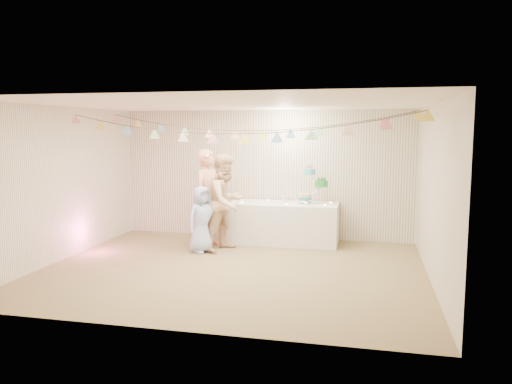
% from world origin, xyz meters
% --- Properties ---
extents(floor, '(6.00, 6.00, 0.00)m').
position_xyz_m(floor, '(0.00, 0.00, 0.00)').
color(floor, brown).
rests_on(floor, ground).
extents(ceiling, '(6.00, 6.00, 0.00)m').
position_xyz_m(ceiling, '(0.00, 0.00, 2.60)').
color(ceiling, white).
rests_on(ceiling, ground).
extents(back_wall, '(6.00, 6.00, 0.00)m').
position_xyz_m(back_wall, '(0.00, 2.50, 1.30)').
color(back_wall, silver).
rests_on(back_wall, ground).
extents(front_wall, '(6.00, 6.00, 0.00)m').
position_xyz_m(front_wall, '(0.00, -2.50, 1.30)').
color(front_wall, silver).
rests_on(front_wall, ground).
extents(left_wall, '(5.00, 5.00, 0.00)m').
position_xyz_m(left_wall, '(-3.00, 0.00, 1.30)').
color(left_wall, silver).
rests_on(left_wall, ground).
extents(right_wall, '(5.00, 5.00, 0.00)m').
position_xyz_m(right_wall, '(3.00, 0.00, 1.30)').
color(right_wall, silver).
rests_on(right_wall, ground).
extents(table, '(2.11, 0.85, 0.79)m').
position_xyz_m(table, '(0.47, 2.03, 0.40)').
color(table, silver).
rests_on(table, floor).
extents(cake_stand, '(0.62, 0.37, 0.69)m').
position_xyz_m(cake_stand, '(1.02, 2.08, 1.10)').
color(cake_stand, silver).
rests_on(cake_stand, table).
extents(cake_bottom, '(0.31, 0.31, 0.15)m').
position_xyz_m(cake_bottom, '(0.87, 2.02, 0.84)').
color(cake_bottom, teal).
rests_on(cake_bottom, cake_stand).
extents(cake_middle, '(0.27, 0.27, 0.22)m').
position_xyz_m(cake_middle, '(1.20, 2.17, 1.11)').
color(cake_middle, '#1B7E2D').
rests_on(cake_middle, cake_stand).
extents(cake_top_tier, '(0.25, 0.25, 0.19)m').
position_xyz_m(cake_top_tier, '(0.96, 2.05, 1.38)').
color(cake_top_tier, '#44ACD7').
rests_on(cake_top_tier, cake_stand).
extents(platter, '(0.36, 0.36, 0.02)m').
position_xyz_m(platter, '(-0.04, 1.98, 0.76)').
color(platter, white).
rests_on(platter, table).
extents(posy, '(0.12, 0.12, 0.14)m').
position_xyz_m(posy, '(0.47, 2.08, 0.82)').
color(posy, white).
rests_on(posy, table).
extents(person_adult_a, '(0.66, 0.79, 1.84)m').
position_xyz_m(person_adult_a, '(-0.88, 1.49, 0.92)').
color(person_adult_a, '#E9957A').
rests_on(person_adult_a, floor).
extents(person_adult_b, '(0.96, 1.06, 1.77)m').
position_xyz_m(person_adult_b, '(-0.46, 1.24, 0.89)').
color(person_adult_b, '#E0B38A').
rests_on(person_adult_b, floor).
extents(person_child, '(0.65, 0.70, 1.21)m').
position_xyz_m(person_child, '(-0.84, 0.98, 0.60)').
color(person_child, '#A4B8E8').
rests_on(person_child, floor).
extents(bunting_back, '(5.60, 1.10, 0.40)m').
position_xyz_m(bunting_back, '(0.00, 1.10, 2.35)').
color(bunting_back, pink).
rests_on(bunting_back, ceiling).
extents(bunting_front, '(5.60, 0.90, 0.36)m').
position_xyz_m(bunting_front, '(0.00, -0.20, 2.32)').
color(bunting_front, '#72A5E5').
rests_on(bunting_front, ceiling).
extents(tealight_0, '(0.04, 0.04, 0.03)m').
position_xyz_m(tealight_0, '(-0.33, 1.88, 0.81)').
color(tealight_0, '#FFD88C').
rests_on(tealight_0, table).
extents(tealight_1, '(0.04, 0.04, 0.03)m').
position_xyz_m(tealight_1, '(0.12, 2.21, 0.81)').
color(tealight_1, '#FFD88C').
rests_on(tealight_1, table).
extents(tealight_2, '(0.04, 0.04, 0.03)m').
position_xyz_m(tealight_2, '(0.57, 1.81, 0.81)').
color(tealight_2, '#FFD88C').
rests_on(tealight_2, table).
extents(tealight_3, '(0.04, 0.04, 0.03)m').
position_xyz_m(tealight_3, '(0.82, 2.25, 0.81)').
color(tealight_3, '#FFD88C').
rests_on(tealight_3, table).
extents(tealight_4, '(0.04, 0.04, 0.03)m').
position_xyz_m(tealight_4, '(1.29, 1.85, 0.81)').
color(tealight_4, '#FFD88C').
rests_on(tealight_4, table).
extents(tealight_5, '(0.04, 0.04, 0.03)m').
position_xyz_m(tealight_5, '(1.37, 2.18, 0.81)').
color(tealight_5, '#FFD88C').
rests_on(tealight_5, table).
extents(tealight_6, '(0.04, 0.04, 0.03)m').
position_xyz_m(tealight_6, '(0.89, 2.04, 0.81)').
color(tealight_6, '#FFD88C').
rests_on(tealight_6, table).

